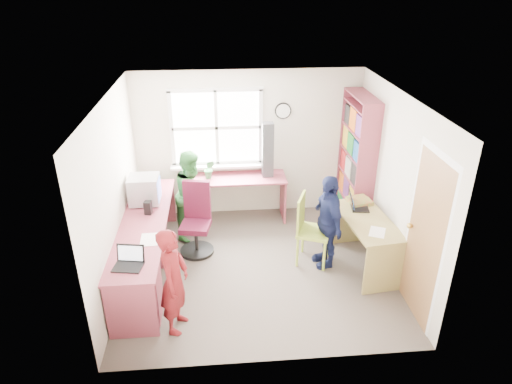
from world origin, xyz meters
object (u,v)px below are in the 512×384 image
swivel_chair (197,223)px  potted_plant (209,169)px  l_desk (158,256)px  person_green (193,194)px  wooden_chair (309,227)px  laptop_left (129,261)px  crt_monitor (145,190)px  right_desk (366,232)px  person_red (174,281)px  bookshelf (356,165)px  person_navy (327,221)px  laptop_right (356,204)px  cd_tower (268,150)px

swivel_chair → potted_plant: swivel_chair is taller
l_desk → person_green: size_ratio=2.14×
l_desk → wooden_chair: wooden_chair is taller
swivel_chair → laptop_left: size_ratio=2.96×
crt_monitor → potted_plant: 1.19m
wooden_chair → laptop_left: bearing=-134.3°
right_desk → crt_monitor: 3.12m
l_desk → person_red: person_red is taller
laptop_left → potted_plant: potted_plant is taller
l_desk → person_red: size_ratio=2.28×
swivel_chair → laptop_left: (-0.69, -1.41, 0.34)m
l_desk → bookshelf: bearing=26.4°
bookshelf → person_navy: bookshelf is taller
bookshelf → swivel_chair: bearing=-165.3°
laptop_left → person_green: 1.97m
person_navy → laptop_right: bearing=110.1°
laptop_left → person_green: (0.63, 1.86, -0.11)m
right_desk → person_red: bearing=-164.5°
laptop_right → person_green: size_ratio=0.26×
person_red → person_navy: size_ratio=0.96×
swivel_chair → wooden_chair: swivel_chair is taller
wooden_chair → cd_tower: bearing=129.7°
person_red → crt_monitor: bearing=29.7°
laptop_left → person_red: (0.50, -0.20, -0.16)m
potted_plant → person_navy: (1.59, -1.40, -0.23)m
bookshelf → swivel_chair: size_ratio=1.98×
potted_plant → wooden_chair: bearing=-43.9°
l_desk → potted_plant: size_ratio=9.57×
person_green → person_navy: (1.85, -0.95, -0.02)m
crt_monitor → laptop_left: crt_monitor is taller
bookshelf → person_green: size_ratio=1.52×
laptop_right → laptop_left: bearing=119.7°
laptop_left → l_desk: bearing=79.6°
laptop_left → person_red: person_red is taller
cd_tower → person_navy: (0.66, -1.42, -0.52)m
laptop_right → person_green: 2.42m
right_desk → person_red: person_red is taller
laptop_left → person_navy: (2.48, 0.91, -0.13)m
l_desk → person_green: person_green is taller
potted_plant → person_green: 0.56m
l_desk → swivel_chair: (0.47, 0.82, 0.00)m
l_desk → potted_plant: bearing=68.7°
wooden_chair → crt_monitor: size_ratio=2.39×
right_desk → laptop_right: 0.43m
l_desk → laptop_left: bearing=-110.3°
cd_tower → person_green: cd_tower is taller
right_desk → person_navy: size_ratio=0.99×
swivel_chair → person_green: size_ratio=0.77×
bookshelf → potted_plant: (-2.29, 0.24, -0.10)m
bookshelf → person_red: bearing=-139.7°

